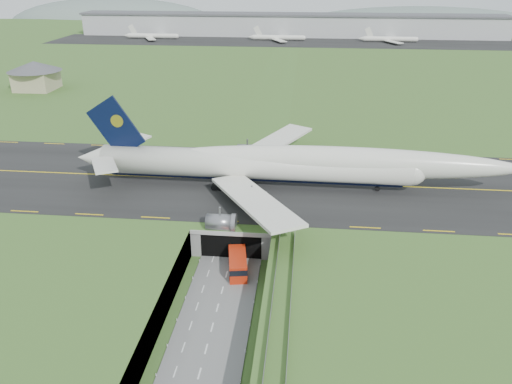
# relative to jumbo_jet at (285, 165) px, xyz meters

# --- Properties ---
(ground) EXTENTS (900.00, 900.00, 0.00)m
(ground) POSITION_rel_jumbo_jet_xyz_m (-9.38, -30.12, -11.69)
(ground) COLOR #405C24
(ground) RESTS_ON ground
(airfield_deck) EXTENTS (800.00, 800.00, 6.00)m
(airfield_deck) POSITION_rel_jumbo_jet_xyz_m (-9.38, -30.12, -8.69)
(airfield_deck) COLOR gray
(airfield_deck) RESTS_ON ground
(trench_road) EXTENTS (12.00, 75.00, 0.20)m
(trench_road) POSITION_rel_jumbo_jet_xyz_m (-9.38, -37.62, -11.59)
(trench_road) COLOR slate
(trench_road) RESTS_ON ground
(taxiway) EXTENTS (800.00, 44.00, 0.18)m
(taxiway) POSITION_rel_jumbo_jet_xyz_m (-9.38, 2.88, -5.60)
(taxiway) COLOR black
(taxiway) RESTS_ON airfield_deck
(tunnel_portal) EXTENTS (17.00, 22.30, 6.00)m
(tunnel_portal) POSITION_rel_jumbo_jet_xyz_m (-9.38, -13.40, -8.36)
(tunnel_portal) COLOR gray
(tunnel_portal) RESTS_ON ground
(guideway) EXTENTS (3.00, 53.00, 7.05)m
(guideway) POSITION_rel_jumbo_jet_xyz_m (1.62, -49.23, -6.37)
(guideway) COLOR #A8A8A3
(guideway) RESTS_ON ground
(jumbo_jet) EXTENTS (100.88, 63.82, 21.11)m
(jumbo_jet) POSITION_rel_jumbo_jet_xyz_m (0.00, 0.00, 0.00)
(jumbo_jet) COLOR silver
(jumbo_jet) RESTS_ON ground
(shuttle_tram) EXTENTS (4.66, 9.10, 3.51)m
(shuttle_tram) POSITION_rel_jumbo_jet_xyz_m (-7.42, -26.91, -9.78)
(shuttle_tram) COLOR #B6230C
(shuttle_tram) RESTS_ON ground
(service_building) EXTENTS (21.46, 21.46, 11.59)m
(service_building) POSITION_rel_jumbo_jet_xyz_m (-106.17, 89.02, 1.18)
(service_building) COLOR tan
(service_building) RESTS_ON ground
(cargo_terminal) EXTENTS (320.00, 67.00, 15.60)m
(cargo_terminal) POSITION_rel_jumbo_jet_xyz_m (-9.49, 269.30, 2.26)
(cargo_terminal) COLOR #B2B2B2
(cargo_terminal) RESTS_ON ground
(distant_hills) EXTENTS (700.00, 91.00, 60.00)m
(distant_hills) POSITION_rel_jumbo_jet_xyz_m (55.00, 399.88, -15.69)
(distant_hills) COLOR slate
(distant_hills) RESTS_ON ground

